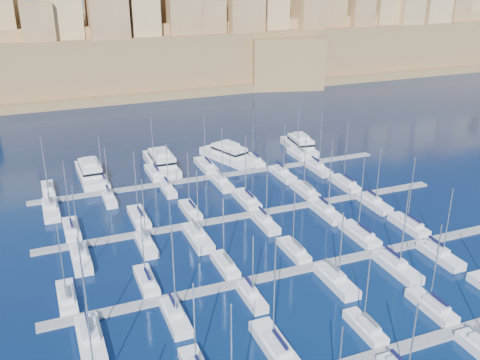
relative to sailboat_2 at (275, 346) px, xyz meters
name	(u,v)px	position (x,y,z in m)	size (l,w,h in m)	color
ground	(276,237)	(13.45, 28.08, -0.77)	(600.00, 600.00, 0.00)	black
pontoon_near	(389,352)	(13.45, -5.92, -0.57)	(84.00, 2.00, 0.40)	slate
pontoon_mid_near	(307,268)	(13.45, 16.08, -0.57)	(84.00, 2.00, 0.40)	slate
pontoon_mid_far	(254,214)	(13.45, 38.08, -0.57)	(84.00, 2.00, 0.40)	slate
pontoon_far	(217,176)	(13.45, 60.08, -0.57)	(84.00, 2.00, 0.40)	slate
sailboat_2	(275,346)	(0.00, 0.00, 0.00)	(3.03, 10.09, 16.74)	silver
sailboat_3	(365,328)	(13.01, -1.15, -0.06)	(2.32, 7.74, 11.44)	silver
sailboat_4	(432,306)	(24.64, -0.69, -0.03)	(2.61, 8.69, 13.90)	silver
sailboat_12	(67,298)	(-23.91, 21.22, -0.04)	(2.55, 8.51, 12.96)	silver
sailboat_13	(146,281)	(-12.02, 21.21, -0.05)	(2.55, 8.49, 12.32)	silver
sailboat_14	(225,265)	(0.99, 21.08, -0.05)	(2.46, 8.21, 12.67)	silver
sailboat_15	(294,251)	(13.67, 21.17, -0.06)	(2.52, 8.40, 11.71)	silver
sailboat_16	(360,234)	(27.45, 21.89, -0.01)	(2.96, 9.87, 15.62)	silver
sailboat_17	(409,225)	(38.16, 21.63, -0.03)	(2.80, 9.34, 14.34)	silver
sailboat_18	(91,341)	(-21.94, 9.93, 0.00)	(3.17, 10.56, 16.10)	silver
sailboat_19	(175,316)	(-10.28, 10.81, -0.02)	(2.62, 8.75, 15.13)	silver
sailboat_20	(251,296)	(1.53, 11.39, -0.07)	(2.27, 7.57, 11.32)	silver
sailboat_21	(336,280)	(15.42, 10.38, -0.03)	(2.89, 9.63, 13.03)	silver
sailboat_22	(397,267)	(26.73, 10.19, -0.01)	(3.00, 10.01, 15.63)	silver
sailboat_23	(440,255)	(35.89, 10.58, -0.03)	(2.77, 9.22, 13.46)	silver
sailboat_24	(72,230)	(-21.04, 43.49, -0.03)	(2.72, 9.06, 14.36)	silver
sailboat_25	(139,218)	(-8.38, 43.81, -0.02)	(2.91, 9.70, 14.44)	silver
sailboat_26	(190,210)	(1.85, 43.32, -0.04)	(2.61, 8.71, 12.96)	silver
sailboat_27	(247,200)	(14.26, 43.87, -0.02)	(2.95, 9.84, 14.82)	silver
sailboat_28	(305,191)	(27.85, 43.59, -0.03)	(2.78, 9.25, 13.49)	silver
sailboat_29	(345,184)	(38.05, 43.67, -0.02)	(2.83, 9.42, 15.16)	silver
sailboat_30	(81,258)	(-20.68, 32.29, -0.02)	(2.95, 9.82, 14.51)	silver
sailboat_31	(146,244)	(-9.51, 32.87, -0.04)	(2.59, 8.63, 13.59)	silver
sailboat_32	(198,237)	(-0.25, 31.98, -0.02)	(3.13, 10.44, 14.20)	silver
sailboat_33	(265,222)	(13.49, 32.86, -0.04)	(2.60, 8.65, 13.58)	silver
sailboat_34	(326,212)	(26.73, 32.52, -0.01)	(2.80, 9.35, 15.96)	silver
sailboat_35	(374,203)	(37.96, 32.56, -0.04)	(2.78, 9.26, 12.92)	silver
sailboat_36	(48,189)	(-23.88, 65.15, -0.05)	(2.51, 8.35, 12.45)	silver
sailboat_37	(103,183)	(-12.09, 64.73, -0.06)	(2.25, 7.51, 11.85)	silver
sailboat_38	(155,173)	(0.07, 65.98, -0.02)	(3.02, 10.05, 14.67)	silver
sailboat_39	(206,166)	(12.84, 66.16, -0.02)	(3.13, 10.42, 13.71)	silver
sailboat_40	(254,160)	(25.13, 65.42, -0.03)	(2.68, 8.92, 14.24)	silver
sailboat_41	(298,154)	(37.65, 65.30, -0.03)	(2.60, 8.67, 13.98)	silver
sailboat_42	(51,209)	(-24.03, 54.11, 0.00)	(3.05, 10.18, 16.57)	silver
sailboat_43	(109,199)	(-12.31, 55.27, -0.05)	(2.34, 7.81, 12.41)	silver
sailboat_44	(168,189)	(0.45, 55.41, -0.06)	(2.26, 7.52, 11.50)	silver
sailboat_45	(222,183)	(12.67, 54.65, -0.03)	(2.72, 9.08, 13.92)	silver
sailboat_46	(282,174)	(27.74, 54.45, -0.03)	(2.84, 9.48, 13.12)	silver
sailboat_47	(318,168)	(37.32, 54.58, -0.02)	(2.77, 9.22, 14.79)	silver
motor_yacht_a	(90,172)	(-14.22, 69.63, 0.95)	(5.27, 16.84, 5.25)	silver
motor_yacht_b	(162,162)	(2.82, 70.32, 0.95)	(5.60, 18.25, 5.25)	silver
motor_yacht_c	(228,154)	(19.87, 69.61, 0.95)	(10.37, 17.40, 5.25)	silver
motor_yacht_d	(300,145)	(40.15, 69.26, 0.95)	(6.21, 16.37, 5.25)	silver
fortified_city	(118,45)	(13.27, 183.34, 13.97)	(460.00, 108.95, 59.52)	brown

